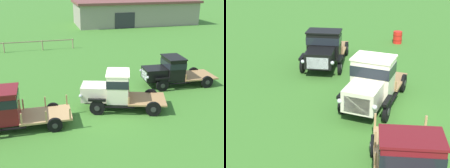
{
  "view_description": "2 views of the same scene",
  "coord_description": "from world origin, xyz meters",
  "views": [
    {
      "loc": [
        -3.81,
        -14.64,
        7.64
      ],
      "look_at": [
        0.54,
        2.03,
        1.0
      ],
      "focal_mm": 45.0,
      "sensor_mm": 36.0,
      "label": 1
    },
    {
      "loc": [
        -13.68,
        0.84,
        7.15
      ],
      "look_at": [
        0.54,
        2.03,
        1.0
      ],
      "focal_mm": 55.0,
      "sensor_mm": 36.0,
      "label": 2
    }
  ],
  "objects": [
    {
      "name": "ground_plane",
      "position": [
        0.0,
        0.0,
        0.0
      ],
      "size": [
        240.0,
        240.0,
        0.0
      ],
      "primitive_type": "plane",
      "color": "#3D7528"
    },
    {
      "name": "vintage_truck_second_in_line",
      "position": [
        0.31,
        0.52,
        1.25
      ],
      "size": [
        5.44,
        3.35,
        2.36
      ],
      "color": "black",
      "rests_on": "ground"
    },
    {
      "name": "vintage_truck_midrow_center",
      "position": [
        5.34,
        3.25,
        1.15
      ],
      "size": [
        5.55,
        2.55,
        2.19
      ],
      "color": "black",
      "rests_on": "ground"
    },
    {
      "name": "oil_drum_beside_row",
      "position": [
        10.74,
        -1.45,
        0.44
      ],
      "size": [
        0.66,
        0.66,
        0.87
      ],
      "color": "red",
      "rests_on": "ground"
    }
  ]
}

